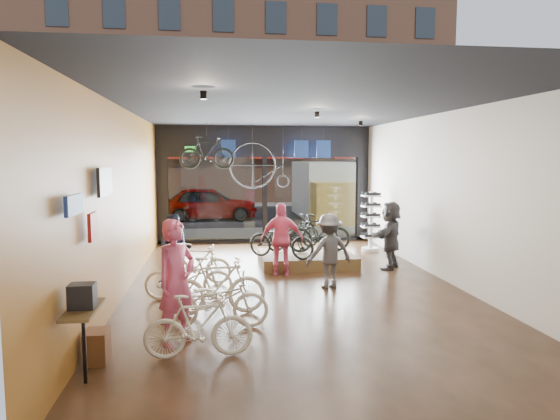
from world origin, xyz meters
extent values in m
cube|color=black|center=(0.00, 0.00, -0.02)|extent=(7.00, 12.00, 0.04)
cube|color=black|center=(0.00, 0.00, 3.82)|extent=(7.00, 12.00, 0.04)
cube|color=#93591C|center=(-3.52, 0.00, 1.90)|extent=(0.04, 12.00, 3.80)
cube|color=beige|center=(3.52, 0.00, 1.90)|extent=(0.04, 12.00, 3.80)
cube|color=beige|center=(0.00, -6.02, 1.90)|extent=(7.00, 0.04, 3.80)
cube|color=#198C26|center=(-2.40, 5.88, 3.05)|extent=(0.35, 0.06, 0.18)
cube|color=black|center=(0.00, 15.00, -0.01)|extent=(30.00, 18.00, 0.02)
cube|color=slate|center=(0.00, 7.20, 0.06)|extent=(30.00, 2.40, 0.12)
cube|color=slate|center=(0.00, 19.00, 0.06)|extent=(30.00, 2.00, 0.12)
cube|color=brown|center=(0.00, 21.50, 7.00)|extent=(26.00, 5.00, 14.00)
imported|color=gray|center=(-1.95, 12.00, 0.74)|extent=(4.37, 1.76, 1.49)
imported|color=beige|center=(-1.91, -3.63, 0.45)|extent=(1.52, 0.46, 0.91)
imported|color=beige|center=(-1.67, -2.41, 0.45)|extent=(1.77, 0.72, 0.91)
imported|color=beige|center=(-1.64, -1.72, 0.52)|extent=(1.77, 0.59, 1.05)
imported|color=beige|center=(-2.19, -0.70, 0.45)|extent=(1.78, 0.77, 0.91)
imported|color=beige|center=(-2.05, 0.54, 0.45)|extent=(1.56, 0.72, 0.90)
cube|color=#4A371A|center=(0.70, 2.15, 0.15)|extent=(2.40, 1.80, 0.30)
imported|color=black|center=(-0.04, 1.63, 0.76)|extent=(1.79, 1.44, 0.91)
imported|color=black|center=(1.07, 2.30, 0.81)|extent=(1.72, 0.60, 1.01)
imported|color=black|center=(0.45, 2.74, 0.76)|extent=(1.84, 1.40, 0.93)
imported|color=#CC4C72|center=(-2.24, -3.02, 0.94)|extent=(0.80, 0.80, 1.88)
imported|color=#161C33|center=(-2.53, 0.61, 0.78)|extent=(0.80, 0.65, 1.55)
imported|color=#CC4C72|center=(-0.10, 1.10, 0.86)|extent=(1.05, 0.54, 1.73)
imported|color=#3F3F44|center=(0.75, -0.19, 0.80)|extent=(1.14, 0.81, 1.59)
imported|color=#3F3F44|center=(2.70, 1.44, 0.85)|extent=(1.34, 1.56, 1.70)
imported|color=black|center=(-1.86, 4.20, 2.93)|extent=(1.62, 0.62, 0.95)
cube|color=#1E3F99|center=(-1.21, 5.20, 3.05)|extent=(0.45, 0.03, 0.55)
cube|color=#1E3F99|center=(1.09, 5.20, 3.05)|extent=(0.45, 0.03, 0.55)
cube|color=#1E3F99|center=(1.81, 5.20, 3.05)|extent=(0.45, 0.03, 0.55)
camera|label=1|loc=(-1.67, -10.42, 2.78)|focal=32.00mm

